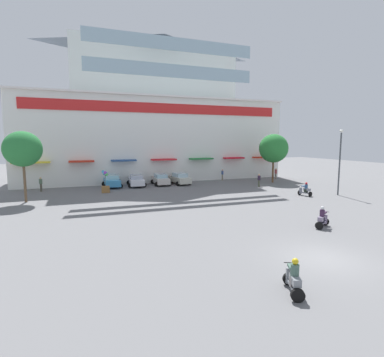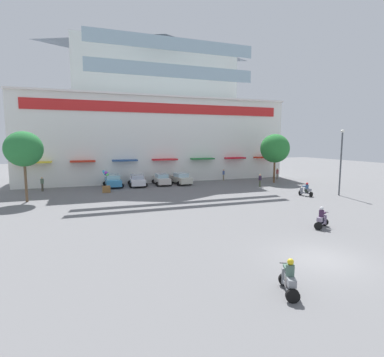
% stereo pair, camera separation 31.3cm
% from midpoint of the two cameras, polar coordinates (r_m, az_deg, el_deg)
% --- Properties ---
extents(ground_plane, '(128.00, 128.00, 0.00)m').
position_cam_midpoint_polar(ground_plane, '(27.55, 3.84, -5.25)').
color(ground_plane, slate).
extents(colonial_building, '(38.38, 18.17, 21.86)m').
position_cam_midpoint_polar(colonial_building, '(49.50, -7.66, 11.16)').
color(colonial_building, white).
rests_on(colonial_building, ground).
extents(plaza_tree_0, '(3.46, 3.32, 6.76)m').
position_cam_midpoint_polar(plaza_tree_0, '(33.07, -29.25, 4.79)').
color(plaza_tree_0, brown).
rests_on(plaza_tree_0, ground).
extents(plaza_tree_1, '(4.09, 3.81, 6.77)m').
position_cam_midpoint_polar(plaza_tree_1, '(44.23, 14.77, 5.44)').
color(plaza_tree_1, brown).
rests_on(plaza_tree_1, ground).
extents(parked_car_0, '(2.51, 4.17, 1.57)m').
position_cam_midpoint_polar(parked_car_0, '(39.98, -14.89, -0.47)').
color(parked_car_0, '#3C90C9').
rests_on(parked_car_0, ground).
extents(parked_car_1, '(2.60, 4.60, 1.48)m').
position_cam_midpoint_polar(parked_car_1, '(40.30, -10.55, -0.34)').
color(parked_car_1, silver).
rests_on(parked_car_1, ground).
extents(parked_car_2, '(2.33, 4.25, 1.48)m').
position_cam_midpoint_polar(parked_car_2, '(40.92, -6.06, -0.15)').
color(parked_car_2, beige).
rests_on(parked_car_2, ground).
extents(parked_car_3, '(2.44, 4.38, 1.54)m').
position_cam_midpoint_polar(parked_car_3, '(41.38, -2.46, -0.00)').
color(parked_car_3, beige).
rests_on(parked_car_3, ground).
extents(scooter_rider_2, '(1.10, 1.57, 1.46)m').
position_cam_midpoint_polar(scooter_rider_2, '(12.94, 17.74, -17.37)').
color(scooter_rider_2, black).
rests_on(scooter_rider_2, ground).
extents(scooter_rider_3, '(1.54, 1.19, 1.49)m').
position_cam_midpoint_polar(scooter_rider_3, '(22.67, 22.74, -6.93)').
color(scooter_rider_3, black).
rests_on(scooter_rider_3, ground).
extents(scooter_rider_4, '(0.93, 1.51, 1.47)m').
position_cam_midpoint_polar(scooter_rider_4, '(34.85, 20.09, -2.04)').
color(scooter_rider_4, black).
rests_on(scooter_rider_4, ground).
extents(pedestrian_0, '(0.37, 0.37, 1.70)m').
position_cam_midpoint_polar(pedestrian_0, '(48.40, 15.16, 1.02)').
color(pedestrian_0, '#6C5E51').
rests_on(pedestrian_0, ground).
extents(pedestrian_1, '(0.43, 0.43, 1.67)m').
position_cam_midpoint_polar(pedestrian_1, '(39.53, -26.54, -0.83)').
color(pedestrian_1, '#4A4538').
rests_on(pedestrian_1, ground).
extents(pedestrian_2, '(0.39, 0.39, 1.65)m').
position_cam_midpoint_polar(pedestrian_2, '(39.91, 12.15, -0.18)').
color(pedestrian_2, '#464C37').
rests_on(pedestrian_2, ground).
extents(pedestrian_3, '(0.44, 0.44, 1.67)m').
position_cam_midpoint_polar(pedestrian_3, '(45.32, 5.48, 0.84)').
color(pedestrian_3, '#786A50').
rests_on(pedestrian_3, ground).
extents(streetlamp_near, '(0.40, 0.40, 7.02)m').
position_cam_midpoint_polar(streetlamp_near, '(36.30, 25.61, 3.55)').
color(streetlamp_near, '#474C51').
rests_on(streetlamp_near, ground).
extents(balloon_vendor_cart, '(0.94, 0.71, 2.55)m').
position_cam_midpoint_polar(balloon_vendor_cart, '(35.98, -16.07, -0.75)').
color(balloon_vendor_cart, olive).
rests_on(balloon_vendor_cart, ground).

